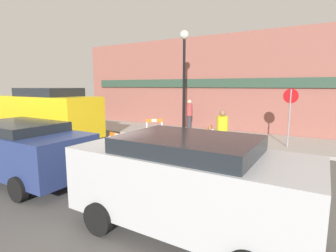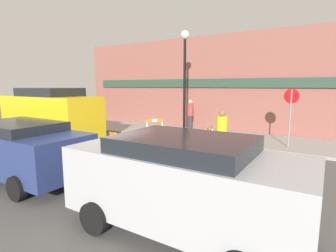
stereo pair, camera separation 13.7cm
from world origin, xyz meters
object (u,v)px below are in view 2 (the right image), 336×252
streetlamp_post (185,69)px  person_pedestrian (190,114)px  stop_sign (291,108)px  person_worker (222,134)px  parked_car_1 (20,147)px  parked_car_2 (183,179)px  work_van (51,112)px

streetlamp_post → person_pedestrian: 2.98m
stop_sign → person_worker: size_ratio=1.33×
streetlamp_post → parked_car_1: 8.17m
streetlamp_post → person_worker: 4.96m
parked_car_1 → parked_car_2: size_ratio=1.03×
streetlamp_post → parked_car_1: streetlamp_post is taller
parked_car_1 → parked_car_2: (5.29, -0.00, 0.06)m
parked_car_2 → work_van: size_ratio=0.83×
streetlamp_post → person_worker: bearing=-44.1°
person_pedestrian → parked_car_2: (4.62, -9.38, -0.06)m
streetlamp_post → person_pedestrian: bearing=107.0°
parked_car_1 → parked_car_2: bearing=-0.0°
work_van → stop_sign: bearing=21.6°
parked_car_1 → work_van: size_ratio=0.86×
person_worker → parked_car_1: person_worker is taller
stop_sign → person_pedestrian: bearing=-6.2°
streetlamp_post → parked_car_2: streetlamp_post is taller
stop_sign → person_worker: 3.61m
work_van → person_worker: bearing=6.6°
stop_sign → person_worker: bearing=70.1°
person_worker → parked_car_2: bearing=101.7°
work_van → person_pedestrian: bearing=50.6°
person_pedestrian → person_worker: bearing=102.8°
streetlamp_post → person_pedestrian: size_ratio=2.98×
person_worker → parked_car_1: bearing=47.2°
parked_car_2 → streetlamp_post: bearing=118.1°
person_worker → person_pedestrian: person_pedestrian is taller
stop_sign → parked_car_2: (-0.78, -7.73, -0.74)m
person_worker → stop_sign: bearing=-121.3°
person_pedestrian → streetlamp_post: bearing=82.2°
person_worker → parked_car_2: person_worker is taller
streetlamp_post → work_van: streetlamp_post is taller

